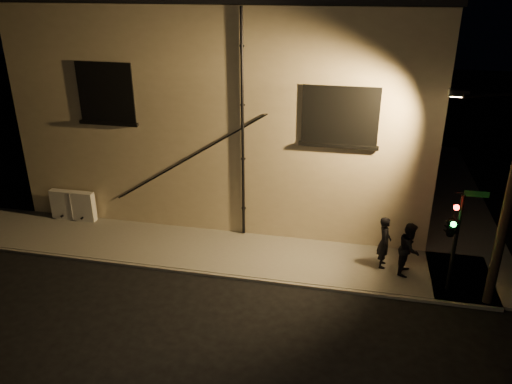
% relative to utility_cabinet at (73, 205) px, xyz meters
% --- Properties ---
extents(ground, '(90.00, 90.00, 0.00)m').
position_rel_utility_cabinet_xyz_m(ground, '(8.92, -2.70, -0.74)').
color(ground, black).
extents(sidewalk, '(21.00, 16.00, 0.12)m').
position_rel_utility_cabinet_xyz_m(sidewalk, '(10.14, 1.69, -0.68)').
color(sidewalk, '#67635C').
rests_on(sidewalk, ground).
extents(building, '(16.20, 12.23, 8.80)m').
position_rel_utility_cabinet_xyz_m(building, '(5.92, 6.29, 3.67)').
color(building, '#C8B590').
rests_on(building, ground).
extents(utility_cabinet, '(1.88, 0.32, 1.23)m').
position_rel_utility_cabinet_xyz_m(utility_cabinet, '(0.00, 0.00, 0.00)').
color(utility_cabinet, silver).
rests_on(utility_cabinet, sidewalk).
extents(pedestrian_a, '(0.45, 0.68, 1.85)m').
position_rel_utility_cabinet_xyz_m(pedestrian_a, '(12.34, -1.05, 0.31)').
color(pedestrian_a, black).
rests_on(pedestrian_a, sidewalk).
extents(pedestrian_b, '(0.88, 1.03, 1.84)m').
position_rel_utility_cabinet_xyz_m(pedestrian_b, '(13.14, -1.32, 0.30)').
color(pedestrian_b, black).
rests_on(pedestrian_b, sidewalk).
extents(traffic_signal, '(1.18, 2.01, 3.45)m').
position_rel_utility_cabinet_xyz_m(traffic_signal, '(14.16, -2.18, 1.70)').
color(traffic_signal, black).
rests_on(traffic_signal, sidewalk).
extents(streetlamp_pole, '(2.02, 1.38, 6.85)m').
position_rel_utility_cabinet_xyz_m(streetlamp_pole, '(15.38, -2.43, 2.93)').
color(streetlamp_pole, black).
rests_on(streetlamp_pole, ground).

